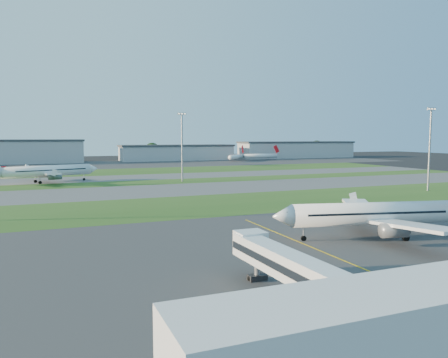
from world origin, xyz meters
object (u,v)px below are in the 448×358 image
mini_jet_near (237,157)px  mini_jet_far (261,156)px  jet_bridge (306,274)px  airliner_parked (381,214)px  light_mast_centre (182,142)px  airliner_taxiing (47,171)px  light_mast_east (430,144)px

mini_jet_near → mini_jet_far: size_ratio=0.77×
jet_bridge → airliner_parked: (28.94, 22.40, 0.06)m
light_mast_centre → mini_jet_far: bearing=52.2°
mini_jet_far → light_mast_centre: light_mast_centre is taller
jet_bridge → airliner_parked: 36.60m
jet_bridge → airliner_taxiing: airliner_taxiing is taller
airliner_taxiing → mini_jet_far: 180.13m
jet_bridge → airliner_taxiing: size_ratio=0.71×
airliner_taxiing → light_mast_centre: (47.34, -14.99, 10.53)m
airliner_parked → light_mast_centre: size_ratio=1.42×
airliner_parked → airliner_taxiing: (-51.47, 115.82, 0.22)m
airliner_taxiing → airliner_parked: bearing=96.5°
jet_bridge → mini_jet_near: mini_jet_near is taller
mini_jet_near → airliner_parked: bearing=-154.9°
airliner_parked → airliner_taxiing: 126.74m
jet_bridge → light_mast_centre: size_ratio=1.04×
light_mast_east → mini_jet_near: bearing=86.2°
mini_jet_near → light_mast_east: 175.59m
jet_bridge → airliner_taxiing: 140.05m
light_mast_centre → airliner_taxiing: bearing=162.4°
mini_jet_far → airliner_taxiing: bearing=-144.6°
light_mast_centre → mini_jet_near: bearing=57.8°
jet_bridge → light_mast_centre: bearing=78.6°
airliner_parked → mini_jet_near: airliner_parked is taller
airliner_taxiing → light_mast_centre: 50.76m
mini_jet_near → mini_jet_far: 21.95m
airliner_taxiing → light_mast_east: size_ratio=1.47×
airliner_parked → mini_jet_far: size_ratio=1.28×
airliner_parked → mini_jet_far: (91.92, 224.84, -0.79)m
airliner_parked → light_mast_east: light_mast_east is taller
jet_bridge → light_mast_east: bearing=37.4°
light_mast_east → airliner_parked: bearing=-142.7°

